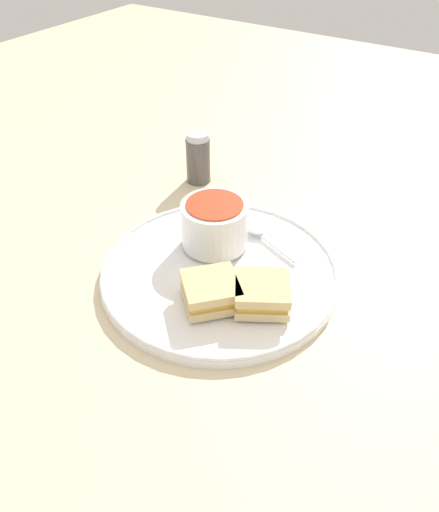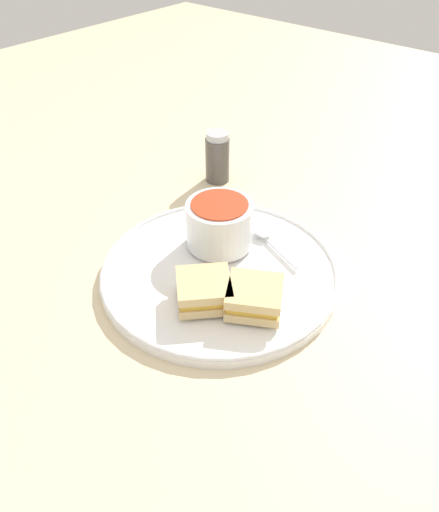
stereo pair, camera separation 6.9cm
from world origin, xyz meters
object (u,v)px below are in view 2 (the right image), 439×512
at_px(sandwich_half_near, 204,290).
at_px(sandwich_half_far, 255,297).
at_px(soup_bowl, 220,223).
at_px(salt_shaker, 217,157).
at_px(spoon, 264,235).

xyz_separation_m(sandwich_half_near, sandwich_half_far, (-0.03, 0.06, 0.00)).
distance_m(soup_bowl, salt_shaker, 0.21).
bearing_deg(spoon, sandwich_half_near, 119.07).
height_order(sandwich_half_near, salt_shaker, salt_shaker).
height_order(spoon, salt_shaker, salt_shaker).
distance_m(soup_bowl, spoon, 0.08).
relative_size(soup_bowl, salt_shaker, 1.05).
bearing_deg(soup_bowl, salt_shaker, -138.59).
distance_m(sandwich_half_near, salt_shaker, 0.34).
height_order(spoon, sandwich_half_far, sandwich_half_far).
bearing_deg(spoon, salt_shaker, -8.59).
bearing_deg(spoon, sandwich_half_far, 142.63).
xyz_separation_m(spoon, sandwich_half_far, (0.13, 0.08, 0.01)).
height_order(soup_bowl, spoon, soup_bowl).
xyz_separation_m(soup_bowl, salt_shaker, (-0.16, -0.14, -0.01)).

